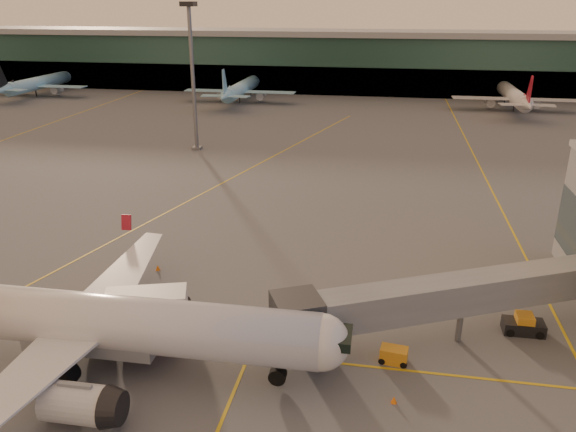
% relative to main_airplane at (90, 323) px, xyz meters
% --- Properties ---
extents(ground, '(600.00, 600.00, 0.00)m').
position_rel_main_airplane_xyz_m(ground, '(6.00, -1.42, -3.80)').
color(ground, '#4C4F54').
rests_on(ground, ground).
extents(taxi_markings, '(100.12, 173.00, 0.01)m').
position_rel_main_airplane_xyz_m(taxi_markings, '(-1.32, 43.07, -3.80)').
color(taxi_markings, gold).
rests_on(taxi_markings, ground).
extents(terminal, '(400.00, 20.00, 17.60)m').
position_rel_main_airplane_xyz_m(terminal, '(6.00, 140.37, 4.96)').
color(terminal, '#19382D').
rests_on(terminal, ground).
extents(mast_west_near, '(2.40, 2.40, 25.60)m').
position_rel_main_airplane_xyz_m(mast_west_near, '(-14.00, 64.58, 11.06)').
color(mast_west_near, slate).
rests_on(mast_west_near, ground).
extents(distant_aircraft_row, '(350.00, 34.00, 13.00)m').
position_rel_main_airplane_xyz_m(distant_aircraft_row, '(16.83, 116.58, -3.80)').
color(distant_aircraft_row, '#87C5E3').
rests_on(distant_aircraft_row, ground).
extents(main_airplane, '(38.71, 34.77, 11.71)m').
position_rel_main_airplane_xyz_m(main_airplane, '(0.00, 0.00, 0.00)').
color(main_airplane, silver).
rests_on(main_airplane, ground).
extents(jet_bridge, '(29.61, 16.30, 5.82)m').
position_rel_main_airplane_xyz_m(jet_bridge, '(28.54, 9.08, 0.26)').
color(jet_bridge, slate).
rests_on(jet_bridge, ground).
extents(catering_truck, '(6.72, 4.40, 4.82)m').
position_rel_main_airplane_xyz_m(catering_truck, '(3.03, 3.24, -1.07)').
color(catering_truck, '#AF192A').
rests_on(catering_truck, ground).
extents(gpu_cart, '(2.23, 1.50, 1.22)m').
position_rel_main_airplane_xyz_m(gpu_cart, '(22.06, 4.47, -3.21)').
color(gpu_cart, orange).
rests_on(gpu_cart, ground).
extents(pushback_tug, '(3.29, 1.81, 1.68)m').
position_rel_main_airplane_xyz_m(pushback_tug, '(32.61, 10.50, -3.12)').
color(pushback_tug, black).
rests_on(pushback_tug, ground).
extents(cone_nose, '(0.41, 0.41, 0.52)m').
position_rel_main_airplane_xyz_m(cone_nose, '(22.10, -0.21, -3.55)').
color(cone_nose, orange).
rests_on(cone_nose, ground).
extents(cone_wing_left, '(0.45, 0.45, 0.58)m').
position_rel_main_airplane_xyz_m(cone_wing_left, '(-1.70, 16.09, -3.53)').
color(cone_wing_left, orange).
rests_on(cone_wing_left, ground).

